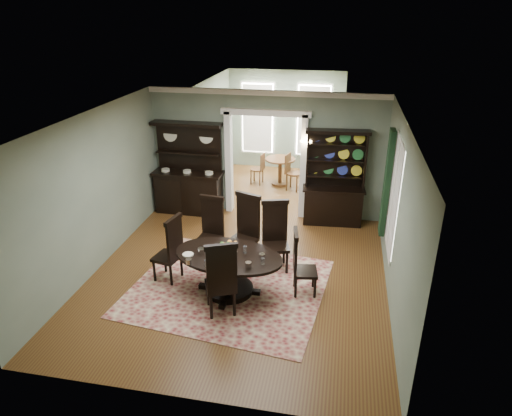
{
  "coord_description": "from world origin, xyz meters",
  "views": [
    {
      "loc": [
        1.75,
        -7.19,
        4.71
      ],
      "look_at": [
        0.23,
        0.6,
        1.18
      ],
      "focal_mm": 32.0,
      "sensor_mm": 36.0,
      "label": 1
    }
  ],
  "objects_px": {
    "dining_table": "(229,266)",
    "welsh_dresser": "(334,190)",
    "sideboard": "(189,182)",
    "parlor_table": "(280,168)"
  },
  "relations": [
    {
      "from": "dining_table",
      "to": "parlor_table",
      "type": "bearing_deg",
      "value": 97.25
    },
    {
      "from": "parlor_table",
      "to": "dining_table",
      "type": "bearing_deg",
      "value": -91.2
    },
    {
      "from": "dining_table",
      "to": "welsh_dresser",
      "type": "xyz_separation_m",
      "value": [
        1.68,
        3.28,
        0.27
      ]
    },
    {
      "from": "sideboard",
      "to": "parlor_table",
      "type": "xyz_separation_m",
      "value": [
        1.93,
        2.23,
        -0.27
      ]
    },
    {
      "from": "dining_table",
      "to": "parlor_table",
      "type": "xyz_separation_m",
      "value": [
        0.12,
        5.49,
        -0.02
      ]
    },
    {
      "from": "dining_table",
      "to": "parlor_table",
      "type": "relative_size",
      "value": 2.48
    },
    {
      "from": "welsh_dresser",
      "to": "parlor_table",
      "type": "xyz_separation_m",
      "value": [
        -1.57,
        2.21,
        -0.29
      ]
    },
    {
      "from": "dining_table",
      "to": "sideboard",
      "type": "relative_size",
      "value": 0.94
    },
    {
      "from": "sideboard",
      "to": "welsh_dresser",
      "type": "distance_m",
      "value": 3.5
    },
    {
      "from": "sideboard",
      "to": "parlor_table",
      "type": "distance_m",
      "value": 2.96
    }
  ]
}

